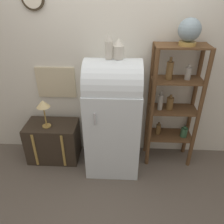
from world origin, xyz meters
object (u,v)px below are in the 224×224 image
at_px(vase_left, 109,46).
at_px(desk_lamp, 43,106).
at_px(vase_center, 118,49).
at_px(suitcase_trunk, 54,141).
at_px(globe, 189,31).
at_px(refrigerator, 113,115).

bearing_deg(vase_left, desk_lamp, 177.75).
relative_size(vase_center, desk_lamp, 0.55).
height_order(suitcase_trunk, globe, globe).
height_order(vase_left, desk_lamp, vase_left).
xyz_separation_m(vase_left, desk_lamp, (-0.81, 0.03, -0.73)).
height_order(refrigerator, globe, globe).
xyz_separation_m(vase_left, vase_center, (0.10, 0.01, -0.04)).
bearing_deg(suitcase_trunk, vase_left, -5.93).
bearing_deg(vase_center, desk_lamp, 178.94).
bearing_deg(desk_lamp, suitcase_trunk, 51.56).
bearing_deg(globe, desk_lamp, -177.10).
distance_m(vase_left, vase_center, 0.11).
distance_m(refrigerator, vase_left, 0.82).
distance_m(vase_left, desk_lamp, 1.09).
bearing_deg(globe, vase_left, -172.09).
distance_m(globe, vase_center, 0.75).
xyz_separation_m(refrigerator, vase_left, (-0.05, -0.00, 0.82)).
height_order(globe, vase_left, globe).
distance_m(suitcase_trunk, vase_center, 1.54).
relative_size(suitcase_trunk, vase_center, 3.24).
height_order(refrigerator, vase_left, vase_left).
relative_size(refrigerator, vase_center, 6.95).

